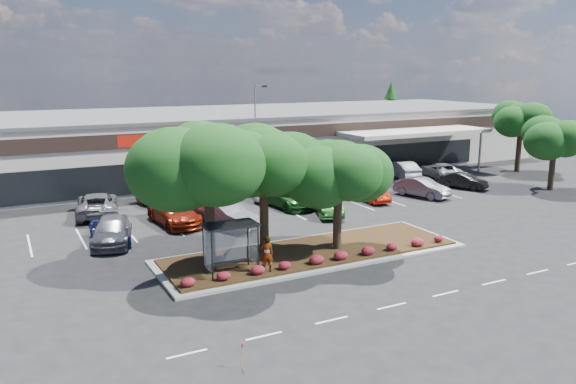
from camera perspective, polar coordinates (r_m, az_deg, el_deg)
name	(u,v)px	position (r m, az deg, el deg)	size (l,w,h in m)	color
ground	(382,270)	(30.70, 9.49, -7.86)	(160.00, 160.00, 0.00)	black
retail_store	(188,142)	(59.97, -10.10, 5.03)	(80.40, 25.20, 6.25)	#BCB5AB
landscape_island	(312,253)	(32.77, 2.47, -6.17)	(18.00, 6.00, 0.26)	#9C9D98
lane_markings	(290,224)	(39.05, 0.17, -3.30)	(33.12, 20.06, 0.01)	silver
shrub_row	(331,257)	(30.94, 4.42, -6.57)	(17.00, 0.80, 0.50)	maroon
bus_shelter	(229,233)	(28.95, -5.97, -4.20)	(2.75, 1.55, 2.59)	black
island_tree_west	(209,192)	(29.73, -8.04, -0.04)	(7.20, 7.20, 7.89)	black
island_tree_mid	(264,189)	(31.70, -2.47, 0.31)	(6.60, 6.60, 7.32)	black
island_tree_east	(338,194)	(32.37, 5.10, -0.22)	(5.80, 5.80, 6.50)	black
tree_east_near	(553,154)	(55.05, 25.36, 3.52)	(5.60, 5.60, 6.51)	black
tree_east_far	(520,136)	(63.83, 22.49, 5.31)	(6.40, 6.40, 7.62)	black
conifer_north_east	(390,112)	(84.69, 10.34, 7.98)	(3.96, 3.96, 9.00)	black
person_waiting	(267,254)	(29.07, -2.18, -6.32)	(0.70, 0.46, 1.91)	#594C47
light_pole	(256,140)	(52.93, -3.22, 5.29)	(1.43, 0.65, 9.28)	#9C9D98
survey_stake	(242,352)	(20.87, -4.71, -15.85)	(0.08, 0.14, 1.00)	tan
car_0	(109,231)	(36.63, -17.69, -3.80)	(1.69, 4.19, 1.43)	navy
car_1	(112,231)	(36.38, -17.47, -3.78)	(2.19, 5.40, 1.57)	#54555C
car_2	(174,212)	(39.78, -11.52, -2.01)	(2.38, 5.85, 1.70)	maroon
car_3	(226,215)	(38.45, -6.36, -2.31)	(1.82, 5.23, 1.72)	#5E5D64
car_4	(286,196)	(43.95, -0.24, -0.44)	(2.31, 5.68, 1.65)	#164B17
car_5	(328,204)	(41.58, 4.05, -1.26)	(1.67, 4.77, 1.57)	#185218
car_6	(370,192)	(46.42, 8.37, -0.03)	(1.52, 4.36, 1.44)	maroon
car_7	(422,188)	(48.73, 13.46, 0.44)	(1.69, 4.83, 1.59)	#4F4F56
car_8	(464,181)	(53.28, 17.43, 1.08)	(1.44, 4.14, 1.37)	black
car_9	(97,204)	(43.54, -18.83, -1.19)	(2.84, 6.16, 1.71)	#54555B
car_10	(171,196)	(44.92, -11.84, -0.41)	(2.80, 6.07, 1.69)	#6D2705
car_11	(161,197)	(45.02, -12.79, -0.49)	(1.67, 4.80, 1.58)	maroon
car_13	(262,190)	(46.70, -2.62, 0.24)	(1.83, 4.55, 1.55)	white
car_14	(319,177)	(51.81, 3.20, 1.52)	(2.03, 5.04, 1.72)	navy
car_15	(343,180)	(51.67, 5.63, 1.27)	(2.33, 5.06, 1.41)	slate
car_16	(401,169)	(57.17, 11.45, 2.28)	(1.78, 5.11, 1.68)	#9FA5AA
car_17	(440,170)	(57.98, 15.19, 2.14)	(2.49, 5.39, 1.50)	#999CA3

